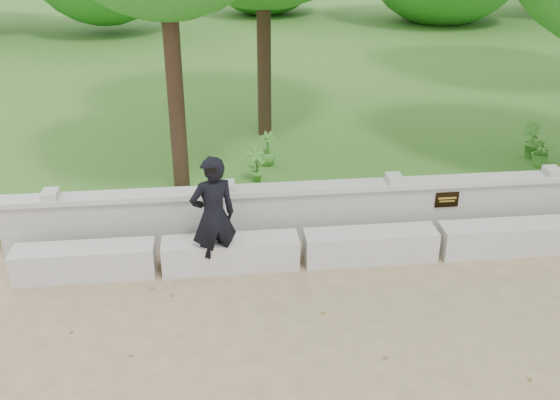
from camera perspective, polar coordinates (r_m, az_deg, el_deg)
The scene contains 9 objects.
ground at distance 8.01m, azimuth 18.63°, elevation -11.59°, with size 80.00×80.00×0.00m, color #97815C.
lawn at distance 20.47m, azimuth 2.63°, elevation 12.44°, with size 40.00×22.00×0.25m, color #275E1F.
concrete_bench at distance 9.35m, azimuth 14.21°, elevation -3.70°, with size 11.90×0.45×0.45m.
parapet_wall at distance 9.83m, azimuth 13.00°, elevation -0.54°, with size 12.50×0.35×0.90m.
man_main at distance 8.40m, azimuth -6.11°, elevation -1.51°, with size 0.72×0.67×1.73m.
shrub_a at distance 10.85m, azimuth -2.19°, elevation 3.26°, with size 0.34×0.23×0.65m, color #43842D.
shrub_b at distance 12.91m, azimuth 21.96°, elevation 5.13°, with size 0.38×0.30×0.68m, color #43842D.
shrub_c at distance 12.52m, azimuth 22.72°, elevation 4.05°, with size 0.49×0.42×0.54m, color #43842D.
shrub_d at distance 11.60m, azimuth -1.21°, elevation 4.72°, with size 0.36×0.32×0.63m, color #43842D.
Camera 1 is at (-3.18, -5.72, 4.61)m, focal length 40.00 mm.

